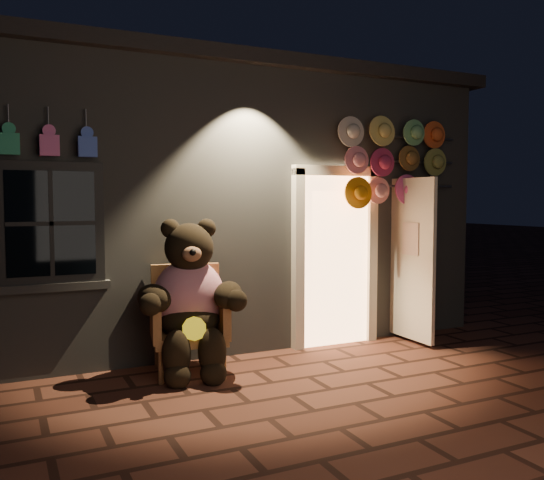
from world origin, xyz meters
TOP-DOWN VIEW (x-y plane):
  - ground at (0.00, 0.00)m, footprint 60.00×60.00m
  - shop_building at (0.00, 3.99)m, footprint 7.30×5.95m
  - wicker_armchair at (-0.62, 1.15)m, footprint 0.86×0.80m
  - teddy_bear at (-0.63, 1.01)m, footprint 1.15×0.99m
  - hat_rack at (2.09, 1.28)m, footprint 1.76×0.22m

SIDE VIEW (x-z plane):
  - ground at x=0.00m, z-range 0.00..0.00m
  - wicker_armchair at x=-0.62m, z-range 0.00..1.10m
  - teddy_bear at x=-0.63m, z-range -0.03..1.58m
  - shop_building at x=0.00m, z-range -0.02..3.49m
  - hat_rack at x=2.09m, z-range 0.87..3.67m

